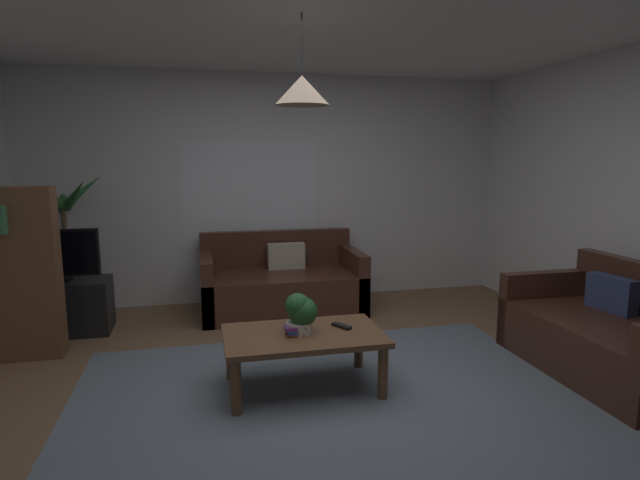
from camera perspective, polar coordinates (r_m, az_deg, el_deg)
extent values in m
cube|color=brown|center=(3.72, 1.10, -17.11)|extent=(5.35, 5.19, 0.02)
cube|color=slate|center=(3.54, 1.93, -18.30)|extent=(3.48, 2.85, 0.01)
cube|color=silver|center=(5.92, -5.13, 5.63)|extent=(5.47, 0.06, 2.54)
cube|color=white|center=(3.45, 1.24, 24.52)|extent=(5.35, 5.19, 0.02)
cube|color=white|center=(5.86, -7.71, 4.95)|extent=(1.48, 0.01, 1.18)
cube|color=#47281E|center=(5.53, -4.20, -5.76)|extent=(1.67, 0.89, 0.42)
cube|color=#47281E|center=(5.81, -4.83, -0.89)|extent=(1.67, 0.12, 0.40)
cube|color=#47281E|center=(5.44, -12.33, -5.01)|extent=(0.12, 0.89, 0.64)
cube|color=#47281E|center=(5.67, 3.58, -4.23)|extent=(0.12, 0.89, 0.64)
cube|color=#B7AD9E|center=(5.66, -3.75, -1.77)|extent=(0.40, 0.12, 0.28)
cube|color=#47281E|center=(4.55, 28.92, -10.27)|extent=(0.89, 1.52, 0.42)
cube|color=#47281E|center=(5.03, 23.67, -6.77)|extent=(0.89, 0.12, 0.64)
cube|color=navy|center=(4.73, 29.41, -5.16)|extent=(0.16, 0.41, 0.28)
cube|color=brown|center=(3.70, -1.84, -10.47)|extent=(1.11, 0.67, 0.04)
cylinder|color=brown|center=(3.46, -9.24, -15.70)|extent=(0.07, 0.07, 0.37)
cylinder|color=brown|center=(3.65, 6.94, -14.29)|extent=(0.07, 0.07, 0.37)
cylinder|color=brown|center=(3.97, -9.81, -12.36)|extent=(0.07, 0.07, 0.37)
cylinder|color=brown|center=(4.14, 4.27, -11.36)|extent=(0.07, 0.07, 0.37)
cube|color=#99663F|center=(3.64, -2.78, -10.28)|extent=(0.13, 0.11, 0.02)
cube|color=#2D4C8C|center=(3.64, -2.79, -9.96)|extent=(0.13, 0.12, 0.02)
cube|color=#72387F|center=(3.62, -2.82, -9.63)|extent=(0.14, 0.09, 0.02)
cube|color=black|center=(3.80, 2.39, -9.43)|extent=(0.12, 0.16, 0.02)
cylinder|color=beige|center=(3.67, -2.35, -9.62)|extent=(0.18, 0.18, 0.08)
sphere|color=#235B2D|center=(3.65, -1.92, -7.88)|extent=(0.21, 0.21, 0.21)
sphere|color=#235B2D|center=(3.63, -2.48, -7.25)|extent=(0.18, 0.18, 0.18)
cube|color=black|center=(5.42, -26.74, -6.63)|extent=(0.90, 0.44, 0.50)
cube|color=black|center=(5.29, -27.19, -1.28)|extent=(0.77, 0.05, 0.43)
cube|color=black|center=(5.26, -27.26, -1.33)|extent=(0.73, 0.00, 0.39)
cube|color=black|center=(5.34, -27.00, -3.89)|extent=(0.24, 0.16, 0.04)
cylinder|color=#B77051|center=(5.94, -25.77, -6.21)|extent=(0.32, 0.32, 0.30)
cylinder|color=brown|center=(5.82, -26.16, -0.76)|extent=(0.05, 0.05, 0.85)
cone|color=#2D6B33|center=(5.75, -24.72, 4.93)|extent=(0.44, 0.16, 0.38)
cone|color=#2D6B33|center=(5.86, -24.97, 4.66)|extent=(0.34, 0.36, 0.36)
cone|color=#2D6B33|center=(6.02, -26.38, 4.40)|extent=(0.16, 0.55, 0.29)
cone|color=#2D6B33|center=(5.91, -28.62, 4.14)|extent=(0.53, 0.31, 0.29)
cone|color=#2D6B33|center=(5.74, -28.29, 4.23)|extent=(0.40, 0.26, 0.32)
cone|color=#2D6B33|center=(5.56, -27.49, 3.95)|extent=(0.16, 0.49, 0.28)
cone|color=#2D6B33|center=(5.57, -25.36, 4.59)|extent=(0.37, 0.42, 0.40)
cube|color=brown|center=(4.83, -30.76, -3.29)|extent=(0.70, 0.22, 1.40)
cube|color=#387247|center=(4.64, -31.43, 1.96)|extent=(0.04, 0.16, 0.22)
cylinder|color=black|center=(3.55, -2.01, 20.73)|extent=(0.01, 0.01, 0.38)
cone|color=tan|center=(3.51, -1.99, 16.14)|extent=(0.36, 0.36, 0.19)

